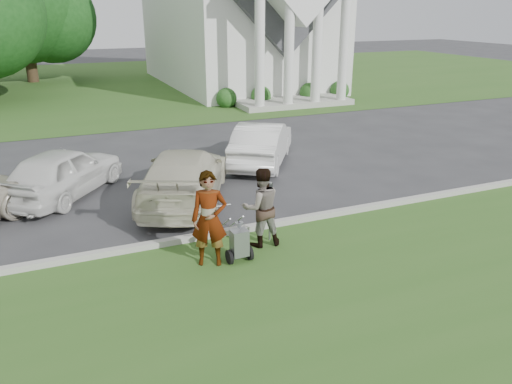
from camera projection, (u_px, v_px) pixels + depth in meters
ground at (232, 245)px, 11.09m from camera, size 120.00×120.00×0.00m
grass_strip at (293, 318)px, 8.49m from camera, size 80.00×7.00×0.01m
church_lawn at (97, 84)px, 34.42m from camera, size 80.00×30.00×0.01m
curb at (224, 233)px, 11.54m from camera, size 80.00×0.18×0.15m
tree_back at (23, 12)px, 33.90m from camera, size 9.61×7.60×8.89m
striping_cart at (239, 243)px, 10.24m from camera, size 0.53×1.05×0.96m
person_left at (209, 220)px, 9.95m from camera, size 0.84×0.70×1.98m
person_right at (261, 208)px, 10.81m from camera, size 0.93×0.75×1.78m
parking_meter_near at (270, 204)px, 11.02m from camera, size 0.10×0.09×1.39m
car_b at (63, 172)px, 13.78m from camera, size 3.82×4.27×1.40m
car_c at (184, 176)px, 13.44m from camera, size 3.86×5.32×1.43m
car_d at (262, 143)px, 16.73m from camera, size 3.61×4.41×1.42m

